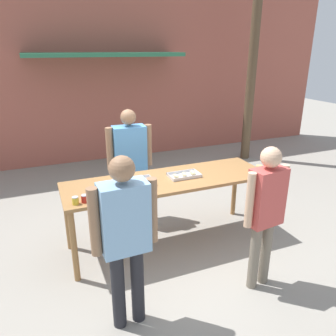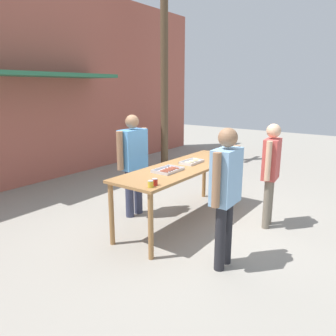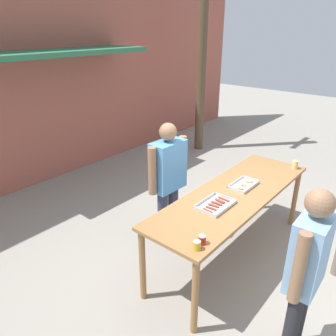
{
  "view_description": "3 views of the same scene",
  "coord_description": "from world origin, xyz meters",
  "px_view_note": "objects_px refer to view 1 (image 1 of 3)",
  "views": [
    {
      "loc": [
        -1.48,
        -3.63,
        2.53
      ],
      "look_at": [
        0.0,
        0.0,
        1.09
      ],
      "focal_mm": 35.0,
      "sensor_mm": 36.0,
      "label": 1
    },
    {
      "loc": [
        -4.22,
        -2.76,
        2.15
      ],
      "look_at": [
        -0.43,
        -0.0,
        0.99
      ],
      "focal_mm": 35.0,
      "sensor_mm": 36.0,
      "label": 2
    },
    {
      "loc": [
        -3.24,
        -1.67,
        2.81
      ],
      "look_at": [
        -0.27,
        0.84,
        1.12
      ],
      "focal_mm": 35.0,
      "sensor_mm": 36.0,
      "label": 3
    }
  ],
  "objects_px": {
    "food_tray_buns": "(185,175)",
    "condiment_jar_ketchup": "(85,199)",
    "person_customer_with_cup": "(265,207)",
    "person_customer_holding_hotdog": "(125,231)",
    "beer_cup": "(259,170)",
    "condiment_jar_mustard": "(75,201)",
    "utility_pole": "(256,22)",
    "food_tray_sausages": "(136,183)",
    "person_server_behind_table": "(130,157)"
  },
  "relations": [
    {
      "from": "food_tray_buns",
      "to": "condiment_jar_ketchup",
      "type": "relative_size",
      "value": 4.65
    },
    {
      "from": "condiment_jar_ketchup",
      "to": "person_customer_with_cup",
      "type": "xyz_separation_m",
      "value": [
        1.71,
        -0.9,
        -0.0
      ]
    },
    {
      "from": "food_tray_buns",
      "to": "person_customer_holding_hotdog",
      "type": "xyz_separation_m",
      "value": [
        -1.12,
        -1.16,
        0.06
      ]
    },
    {
      "from": "food_tray_buns",
      "to": "person_customer_holding_hotdog",
      "type": "relative_size",
      "value": 0.24
    },
    {
      "from": "beer_cup",
      "to": "food_tray_buns",
      "type": "bearing_deg",
      "value": 163.3
    },
    {
      "from": "condiment_jar_mustard",
      "to": "utility_pole",
      "type": "xyz_separation_m",
      "value": [
        4.33,
        3.01,
        2.06
      ]
    },
    {
      "from": "condiment_jar_ketchup",
      "to": "utility_pole",
      "type": "distance_m",
      "value": 5.58
    },
    {
      "from": "person_customer_holding_hotdog",
      "to": "beer_cup",
      "type": "bearing_deg",
      "value": -158.92
    },
    {
      "from": "person_customer_with_cup",
      "to": "utility_pole",
      "type": "relative_size",
      "value": 0.28
    },
    {
      "from": "food_tray_sausages",
      "to": "beer_cup",
      "type": "relative_size",
      "value": 3.73
    },
    {
      "from": "person_customer_with_cup",
      "to": "person_customer_holding_hotdog",
      "type": "bearing_deg",
      "value": -8.06
    },
    {
      "from": "condiment_jar_ketchup",
      "to": "person_customer_with_cup",
      "type": "bearing_deg",
      "value": -27.73
    },
    {
      "from": "food_tray_sausages",
      "to": "person_customer_holding_hotdog",
      "type": "height_order",
      "value": "person_customer_holding_hotdog"
    },
    {
      "from": "beer_cup",
      "to": "person_customer_holding_hotdog",
      "type": "xyz_separation_m",
      "value": [
        -2.08,
        -0.87,
        0.02
      ]
    },
    {
      "from": "person_server_behind_table",
      "to": "utility_pole",
      "type": "height_order",
      "value": "utility_pole"
    },
    {
      "from": "beer_cup",
      "to": "person_customer_with_cup",
      "type": "xyz_separation_m",
      "value": [
        -0.59,
        -0.89,
        -0.02
      ]
    },
    {
      "from": "condiment_jar_ketchup",
      "to": "beer_cup",
      "type": "xyz_separation_m",
      "value": [
        2.3,
        -0.01,
        0.02
      ]
    },
    {
      "from": "condiment_jar_ketchup",
      "to": "utility_pole",
      "type": "xyz_separation_m",
      "value": [
        4.23,
        3.0,
        2.06
      ]
    },
    {
      "from": "condiment_jar_mustard",
      "to": "person_customer_with_cup",
      "type": "distance_m",
      "value": 2.02
    },
    {
      "from": "person_customer_with_cup",
      "to": "utility_pole",
      "type": "distance_m",
      "value": 5.08
    },
    {
      "from": "beer_cup",
      "to": "condiment_jar_ketchup",
      "type": "bearing_deg",
      "value": 179.82
    },
    {
      "from": "food_tray_sausages",
      "to": "food_tray_buns",
      "type": "bearing_deg",
      "value": -0.02
    },
    {
      "from": "food_tray_buns",
      "to": "condiment_jar_ketchup",
      "type": "xyz_separation_m",
      "value": [
        -1.34,
        -0.28,
        0.02
      ]
    },
    {
      "from": "person_customer_with_cup",
      "to": "condiment_jar_mustard",
      "type": "bearing_deg",
      "value": -33.39
    },
    {
      "from": "condiment_jar_mustard",
      "to": "food_tray_sausages",
      "type": "bearing_deg",
      "value": 20.77
    },
    {
      "from": "condiment_jar_ketchup",
      "to": "beer_cup",
      "type": "bearing_deg",
      "value": -0.18
    },
    {
      "from": "condiment_jar_ketchup",
      "to": "beer_cup",
      "type": "distance_m",
      "value": 2.3
    },
    {
      "from": "condiment_jar_mustard",
      "to": "person_customer_holding_hotdog",
      "type": "bearing_deg",
      "value": -69.88
    },
    {
      "from": "condiment_jar_mustard",
      "to": "condiment_jar_ketchup",
      "type": "height_order",
      "value": "same"
    },
    {
      "from": "food_tray_buns",
      "to": "beer_cup",
      "type": "relative_size",
      "value": 3.44
    },
    {
      "from": "condiment_jar_mustard",
      "to": "person_customer_holding_hotdog",
      "type": "relative_size",
      "value": 0.05
    },
    {
      "from": "person_customer_with_cup",
      "to": "food_tray_sausages",
      "type": "bearing_deg",
      "value": -55.9
    },
    {
      "from": "food_tray_sausages",
      "to": "beer_cup",
      "type": "height_order",
      "value": "beer_cup"
    },
    {
      "from": "food_tray_buns",
      "to": "utility_pole",
      "type": "relative_size",
      "value": 0.07
    },
    {
      "from": "person_server_behind_table",
      "to": "food_tray_sausages",
      "type": "bearing_deg",
      "value": -98.57
    },
    {
      "from": "condiment_jar_mustard",
      "to": "condiment_jar_ketchup",
      "type": "distance_m",
      "value": 0.1
    },
    {
      "from": "beer_cup",
      "to": "utility_pole",
      "type": "bearing_deg",
      "value": 57.21
    },
    {
      "from": "food_tray_sausages",
      "to": "utility_pole",
      "type": "xyz_separation_m",
      "value": [
        3.56,
        2.72,
        2.09
      ]
    },
    {
      "from": "person_customer_holding_hotdog",
      "to": "utility_pole",
      "type": "xyz_separation_m",
      "value": [
        4.02,
        3.88,
        2.02
      ]
    },
    {
      "from": "condiment_jar_ketchup",
      "to": "food_tray_sausages",
      "type": "bearing_deg",
      "value": 22.67
    },
    {
      "from": "food_tray_sausages",
      "to": "condiment_jar_ketchup",
      "type": "bearing_deg",
      "value": -157.33
    },
    {
      "from": "food_tray_sausages",
      "to": "food_tray_buns",
      "type": "relative_size",
      "value": 1.09
    },
    {
      "from": "food_tray_buns",
      "to": "condiment_jar_ketchup",
      "type": "height_order",
      "value": "condiment_jar_ketchup"
    },
    {
      "from": "person_customer_with_cup",
      "to": "beer_cup",
      "type": "bearing_deg",
      "value": -130.5
    },
    {
      "from": "person_customer_holding_hotdog",
      "to": "food_tray_sausages",
      "type": "bearing_deg",
      "value": -113.05
    },
    {
      "from": "food_tray_buns",
      "to": "person_customer_with_cup",
      "type": "relative_size",
      "value": 0.25
    },
    {
      "from": "person_customer_holding_hotdog",
      "to": "utility_pole",
      "type": "height_order",
      "value": "utility_pole"
    },
    {
      "from": "condiment_jar_mustard",
      "to": "person_customer_with_cup",
      "type": "bearing_deg",
      "value": -26.12
    },
    {
      "from": "utility_pole",
      "to": "person_customer_holding_hotdog",
      "type": "bearing_deg",
      "value": -136.01
    },
    {
      "from": "food_tray_sausages",
      "to": "condiment_jar_mustard",
      "type": "height_order",
      "value": "condiment_jar_mustard"
    }
  ]
}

